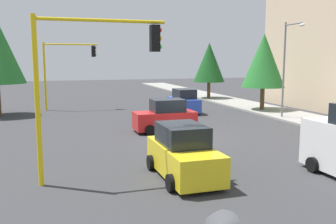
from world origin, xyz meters
TOP-DOWN VIEW (x-y plane):
  - ground_plane at (0.00, 0.00)m, footprint 120.00×120.00m
  - sidewalk_kerb at (-5.00, 10.50)m, footprint 80.00×4.00m
  - traffic_signal_near_right at (6.00, -5.72)m, footprint 0.36×4.59m
  - traffic_signal_far_right at (-14.00, -5.71)m, footprint 0.36×4.59m
  - street_lamp_curbside at (-3.61, 9.20)m, footprint 2.15×0.28m
  - tree_roadside_far at (-18.00, 9.50)m, footprint 3.39×3.39m
  - tree_roadside_mid at (-8.00, 10.00)m, footprint 3.58×3.58m
  - car_red at (-2.00, -0.48)m, footprint 1.99×3.70m
  - car_yellow at (6.64, -2.46)m, footprint 4.12×2.06m
  - car_blue at (-9.09, 3.30)m, footprint 3.84×1.98m

SIDE VIEW (x-z plane):
  - ground_plane at x=0.00m, z-range 0.00..0.00m
  - sidewalk_kerb at x=-5.00m, z-range 0.00..0.15m
  - car_red at x=-2.00m, z-range -0.09..1.88m
  - car_blue at x=-9.09m, z-range -0.09..1.88m
  - car_yellow at x=6.64m, z-range -0.09..1.89m
  - tree_roadside_far at x=-18.00m, z-range 0.94..7.10m
  - traffic_signal_far_right at x=-14.00m, z-range 1.20..6.98m
  - traffic_signal_near_right at x=6.00m, z-range 1.21..7.06m
  - tree_roadside_mid at x=-8.00m, z-range 1.00..7.51m
  - street_lamp_curbside at x=-3.61m, z-range 0.85..7.85m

